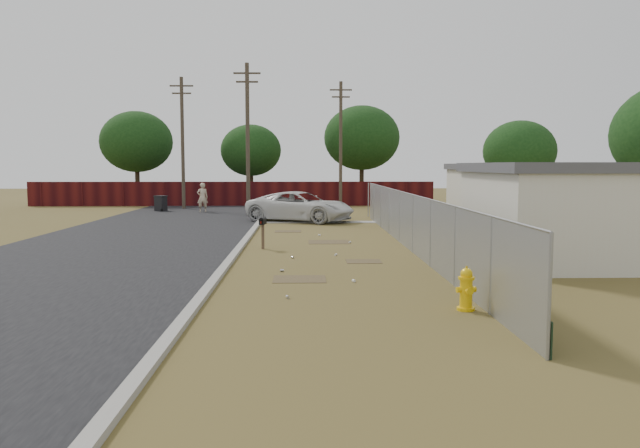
{
  "coord_description": "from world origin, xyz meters",
  "views": [
    {
      "loc": [
        -0.68,
        -21.34,
        3.03
      ],
      "look_at": [
        -0.15,
        -1.03,
        1.1
      ],
      "focal_mm": 35.0,
      "sensor_mm": 36.0,
      "label": 1
    }
  ],
  "objects_px": {
    "fire_hydrant": "(466,290)",
    "trash_bin": "(161,203)",
    "mailbox": "(263,224)",
    "pickup_truck": "(301,207)",
    "pedestrian": "(202,198)"
  },
  "relations": [
    {
      "from": "mailbox",
      "to": "trash_bin",
      "type": "relative_size",
      "value": 1.12
    },
    {
      "from": "fire_hydrant",
      "to": "pickup_truck",
      "type": "height_order",
      "value": "pickup_truck"
    },
    {
      "from": "mailbox",
      "to": "fire_hydrant",
      "type": "bearing_deg",
      "value": -63.36
    },
    {
      "from": "fire_hydrant",
      "to": "trash_bin",
      "type": "xyz_separation_m",
      "value": [
        -12.78,
        28.41,
        0.09
      ]
    },
    {
      "from": "trash_bin",
      "to": "mailbox",
      "type": "bearing_deg",
      "value": -67.06
    },
    {
      "from": "fire_hydrant",
      "to": "pickup_truck",
      "type": "xyz_separation_m",
      "value": [
        -3.55,
        20.73,
        0.37
      ]
    },
    {
      "from": "mailbox",
      "to": "pickup_truck",
      "type": "relative_size",
      "value": 0.2
    },
    {
      "from": "fire_hydrant",
      "to": "mailbox",
      "type": "bearing_deg",
      "value": 116.64
    },
    {
      "from": "fire_hydrant",
      "to": "mailbox",
      "type": "xyz_separation_m",
      "value": [
        -4.86,
        9.7,
        0.47
      ]
    },
    {
      "from": "mailbox",
      "to": "trash_bin",
      "type": "bearing_deg",
      "value": 112.94
    },
    {
      "from": "fire_hydrant",
      "to": "pickup_truck",
      "type": "bearing_deg",
      "value": 99.72
    },
    {
      "from": "mailbox",
      "to": "trash_bin",
      "type": "distance_m",
      "value": 20.33
    },
    {
      "from": "mailbox",
      "to": "pickup_truck",
      "type": "bearing_deg",
      "value": 83.22
    },
    {
      "from": "fire_hydrant",
      "to": "trash_bin",
      "type": "distance_m",
      "value": 31.16
    },
    {
      "from": "pedestrian",
      "to": "trash_bin",
      "type": "relative_size",
      "value": 1.84
    }
  ]
}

